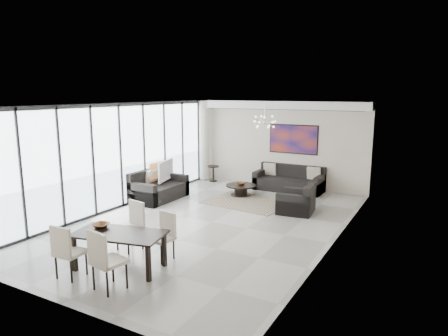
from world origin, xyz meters
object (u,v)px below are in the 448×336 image
Objects in this scene: coffee_table at (241,189)px; dining_table at (119,237)px; tv_console at (158,188)px; television at (162,170)px; sofa_main at (289,182)px.

dining_table is at bearing -85.61° from coffee_table.
coffee_table is 2.59m from tv_console.
television is at bearing 18.37° from tv_console.
sofa_main reaches higher than coffee_table.
coffee_table is 1.74m from sofa_main.
television is (0.16, 0.05, 0.57)m from tv_console.
coffee_table is at bearing 94.39° from dining_table.
television is at bearing 118.90° from dining_table.
sofa_main is at bearing 39.50° from tv_console.
coffee_table is 5.86m from dining_table.
sofa_main is 4.16m from television.
dining_table is (-0.66, -7.17, 0.32)m from sofa_main.
coffee_table is at bearing 32.02° from tv_console.
dining_table reaches higher than tv_console.
tv_console is at bearing -140.50° from sofa_main.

